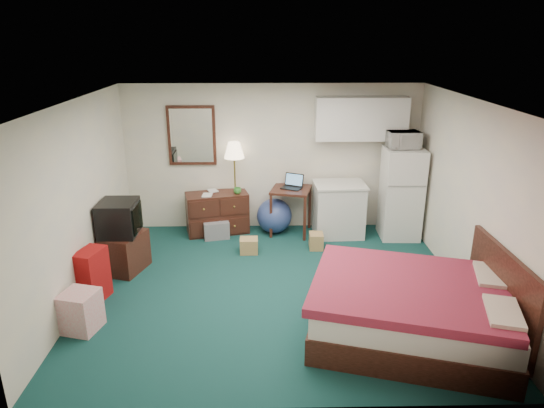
{
  "coord_description": "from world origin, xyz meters",
  "views": [
    {
      "loc": [
        -0.17,
        -5.83,
        3.26
      ],
      "look_at": [
        -0.04,
        0.54,
        1.02
      ],
      "focal_mm": 32.0,
      "sensor_mm": 36.0,
      "label": 1
    }
  ],
  "objects_px": {
    "floor_lamp": "(235,188)",
    "suitcase": "(92,275)",
    "desk": "(291,211)",
    "tv_stand": "(122,252)",
    "kitchen_counter": "(339,210)",
    "fridge": "(401,193)",
    "bed": "(411,311)",
    "dresser": "(217,213)"
  },
  "relations": [
    {
      "from": "floor_lamp",
      "to": "suitcase",
      "type": "height_order",
      "value": "floor_lamp"
    },
    {
      "from": "desk",
      "to": "tv_stand",
      "type": "distance_m",
      "value": 2.85
    },
    {
      "from": "floor_lamp",
      "to": "kitchen_counter",
      "type": "relative_size",
      "value": 1.78
    },
    {
      "from": "fridge",
      "to": "bed",
      "type": "height_order",
      "value": "fridge"
    },
    {
      "from": "desk",
      "to": "tv_stand",
      "type": "bearing_deg",
      "value": -138.4
    },
    {
      "from": "bed",
      "to": "tv_stand",
      "type": "height_order",
      "value": "bed"
    },
    {
      "from": "desk",
      "to": "bed",
      "type": "distance_m",
      "value": 3.31
    },
    {
      "from": "dresser",
      "to": "kitchen_counter",
      "type": "bearing_deg",
      "value": -18.07
    },
    {
      "from": "suitcase",
      "to": "kitchen_counter",
      "type": "bearing_deg",
      "value": 47.11
    },
    {
      "from": "desk",
      "to": "fridge",
      "type": "xyz_separation_m",
      "value": [
        1.82,
        -0.18,
        0.36
      ]
    },
    {
      "from": "fridge",
      "to": "tv_stand",
      "type": "distance_m",
      "value": 4.51
    },
    {
      "from": "desk",
      "to": "tv_stand",
      "type": "xyz_separation_m",
      "value": [
        -2.51,
        -1.35,
        -0.12
      ]
    },
    {
      "from": "kitchen_counter",
      "to": "bed",
      "type": "bearing_deg",
      "value": -85.57
    },
    {
      "from": "bed",
      "to": "tv_stand",
      "type": "xyz_separation_m",
      "value": [
        -3.69,
        1.75,
        -0.05
      ]
    },
    {
      "from": "floor_lamp",
      "to": "fridge",
      "type": "xyz_separation_m",
      "value": [
        2.77,
        -0.3,
        -0.03
      ]
    },
    {
      "from": "kitchen_counter",
      "to": "tv_stand",
      "type": "bearing_deg",
      "value": -161.96
    },
    {
      "from": "desk",
      "to": "bed",
      "type": "xyz_separation_m",
      "value": [
        1.17,
        -3.1,
        -0.06
      ]
    },
    {
      "from": "kitchen_counter",
      "to": "tv_stand",
      "type": "height_order",
      "value": "kitchen_counter"
    },
    {
      "from": "bed",
      "to": "suitcase",
      "type": "bearing_deg",
      "value": -177.31
    },
    {
      "from": "kitchen_counter",
      "to": "bed",
      "type": "xyz_separation_m",
      "value": [
        0.37,
        -3.0,
        -0.11
      ]
    },
    {
      "from": "desk",
      "to": "fridge",
      "type": "bearing_deg",
      "value": 7.73
    },
    {
      "from": "desk",
      "to": "bed",
      "type": "height_order",
      "value": "desk"
    },
    {
      "from": "floor_lamp",
      "to": "desk",
      "type": "height_order",
      "value": "floor_lamp"
    },
    {
      "from": "floor_lamp",
      "to": "desk",
      "type": "relative_size",
      "value": 1.97
    },
    {
      "from": "dresser",
      "to": "kitchen_counter",
      "type": "distance_m",
      "value": 2.07
    },
    {
      "from": "floor_lamp",
      "to": "kitchen_counter",
      "type": "bearing_deg",
      "value": -7.15
    },
    {
      "from": "desk",
      "to": "bed",
      "type": "relative_size",
      "value": 0.38
    },
    {
      "from": "kitchen_counter",
      "to": "fridge",
      "type": "height_order",
      "value": "fridge"
    },
    {
      "from": "kitchen_counter",
      "to": "bed",
      "type": "relative_size",
      "value": 0.42
    },
    {
      "from": "bed",
      "to": "suitcase",
      "type": "relative_size",
      "value": 3.02
    },
    {
      "from": "tv_stand",
      "to": "bed",
      "type": "bearing_deg",
      "value": -7.65
    },
    {
      "from": "desk",
      "to": "fridge",
      "type": "relative_size",
      "value": 0.53
    },
    {
      "from": "tv_stand",
      "to": "floor_lamp",
      "type": "bearing_deg",
      "value": 60.82
    },
    {
      "from": "floor_lamp",
      "to": "kitchen_counter",
      "type": "xyz_separation_m",
      "value": [
        1.75,
        -0.22,
        -0.34
      ]
    },
    {
      "from": "dresser",
      "to": "desk",
      "type": "xyz_separation_m",
      "value": [
        1.26,
        -0.05,
        0.05
      ]
    },
    {
      "from": "desk",
      "to": "tv_stand",
      "type": "relative_size",
      "value": 1.3
    },
    {
      "from": "fridge",
      "to": "bed",
      "type": "xyz_separation_m",
      "value": [
        -0.65,
        -2.91,
        -0.42
      ]
    },
    {
      "from": "desk",
      "to": "floor_lamp",
      "type": "bearing_deg",
      "value": -173.78
    },
    {
      "from": "dresser",
      "to": "fridge",
      "type": "distance_m",
      "value": 3.12
    },
    {
      "from": "suitcase",
      "to": "bed",
      "type": "bearing_deg",
      "value": 2.76
    },
    {
      "from": "bed",
      "to": "tv_stand",
      "type": "bearing_deg",
      "value": 170.58
    },
    {
      "from": "fridge",
      "to": "tv_stand",
      "type": "relative_size",
      "value": 2.47
    }
  ]
}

